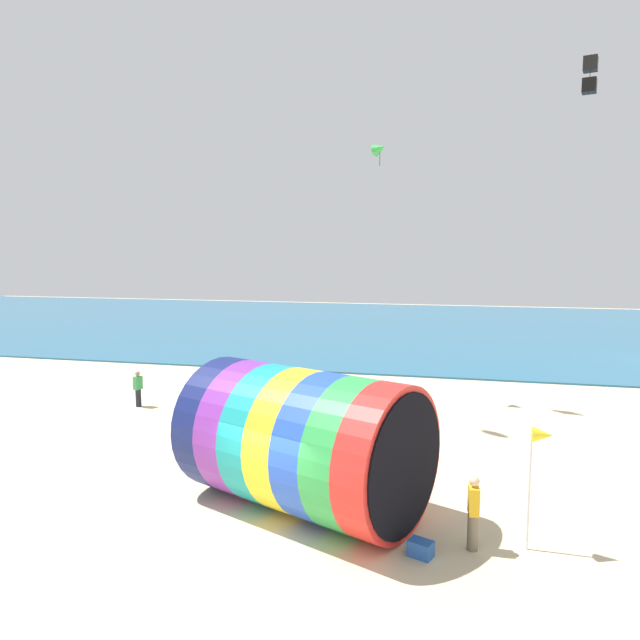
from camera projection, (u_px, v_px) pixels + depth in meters
name	position (u px, v px, depth m)	size (l,w,h in m)	color
ground_plane	(253.00, 544.00, 13.04)	(120.00, 120.00, 0.00)	beige
sea	(400.00, 326.00, 50.07)	(120.00, 40.00, 0.10)	#236084
giant_inflatable_tube	(303.00, 440.00, 14.68)	(6.93, 5.73, 3.66)	navy
kite_handler	(473.00, 512.00, 12.71)	(0.26, 0.38, 1.72)	#726651
kite_black_box	(590.00, 75.00, 25.86)	(0.73, 0.73, 1.69)	black
kite_green_delta	(380.00, 149.00, 24.66)	(0.83, 0.79, 1.07)	green
bystander_near_water	(399.00, 409.00, 20.91)	(0.38, 0.42, 1.76)	#383D56
bystander_mid_beach	(138.00, 389.00, 24.47)	(0.31, 0.41, 1.55)	black
beach_flag	(541.00, 441.00, 12.48)	(0.47, 0.36, 2.86)	silver
cooler_box	(421.00, 549.00, 12.51)	(0.52, 0.36, 0.36)	#2659B2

